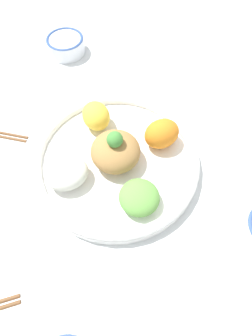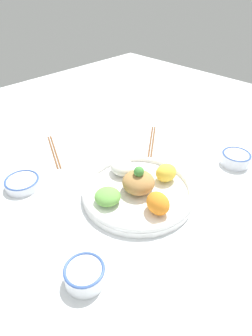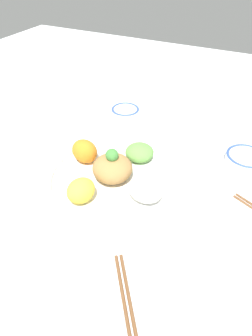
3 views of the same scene
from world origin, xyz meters
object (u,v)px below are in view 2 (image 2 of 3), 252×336
Objects in this scene: sauce_bowl_red at (22,183)px; rice_bowl_blue at (85,274)px; serving_spoon_main at (243,207)px; chopsticks_pair_far at (152,140)px; salad_platter at (138,189)px; chopsticks_pair_near at (54,151)px; sauce_bowl_dark at (236,158)px.

rice_bowl_blue is (-0.07, -0.40, 0.01)m from sauce_bowl_red.
serving_spoon_main is (0.41, -0.55, -0.01)m from sauce_bowl_red.
rice_bowl_blue reaches higher than chopsticks_pair_far.
salad_platter is 1.54× the size of chopsticks_pair_near.
rice_bowl_blue is 0.94× the size of sauce_bowl_dark.
sauce_bowl_dark is 0.23m from serving_spoon_main.
rice_bowl_blue is 0.80× the size of serving_spoon_main.
rice_bowl_blue is 0.57m from chopsticks_pair_near.
chopsticks_pair_near is 1.91× the size of serving_spoon_main.
sauce_bowl_dark is at bearing -35.16° from sauce_bowl_red.
sauce_bowl_red is 0.69m from serving_spoon_main.
chopsticks_pair_near is (0.25, 0.51, -0.02)m from rice_bowl_blue.
serving_spoon_main is at bearing -53.36° from sauce_bowl_red.
salad_platter reaches higher than rice_bowl_blue.
sauce_bowl_dark is (0.67, -0.02, -0.00)m from rice_bowl_blue.
sauce_bowl_red is at bearing 131.42° from chopsticks_pair_far.
sauce_bowl_dark reaches higher than chopsticks_pair_near.
rice_bowl_blue is 0.50m from serving_spoon_main.
rice_bowl_blue and sauce_bowl_dark have the same top height.
serving_spoon_main is at bearing -55.47° from salad_platter.
rice_bowl_blue is at bearing 178.32° from sauce_bowl_dark.
sauce_bowl_red is at bearing 144.25° from chopsticks_pair_near.
chopsticks_pair_near is 1.10× the size of chopsticks_pair_far.
sauce_bowl_dark is at bearing -19.68° from salad_platter.
sauce_bowl_dark is 0.49× the size of chopsticks_pair_far.
sauce_bowl_red is 0.54× the size of chopsticks_pair_far.
sauce_bowl_dark reaches higher than serving_spoon_main.
sauce_bowl_red is 0.41m from rice_bowl_blue.
rice_bowl_blue is 0.65m from chopsticks_pair_far.
chopsticks_pair_far is (0.28, 0.18, -0.02)m from salad_platter.
chopsticks_pair_near and chopsticks_pair_far have the same top height.
chopsticks_pair_near is (0.19, 0.11, -0.01)m from sauce_bowl_red.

